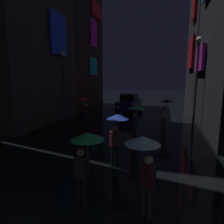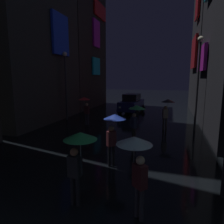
{
  "view_description": "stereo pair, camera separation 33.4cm",
  "coord_description": "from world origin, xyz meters",
  "px_view_note": "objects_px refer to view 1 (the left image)",
  "views": [
    {
      "loc": [
        3.04,
        -0.66,
        3.52
      ],
      "look_at": [
        0.0,
        10.83,
        1.49
      ],
      "focal_mm": 32.0,
      "sensor_mm": 36.0,
      "label": 1
    },
    {
      "loc": [
        3.36,
        -0.57,
        3.52
      ],
      "look_at": [
        0.0,
        10.83,
        1.49
      ],
      "focal_mm": 32.0,
      "sensor_mm": 36.0,
      "label": 2
    }
  ],
  "objects_px": {
    "pedestrian_foreground_right_clear": "(144,154)",
    "pedestrian_far_right_green": "(85,149)",
    "car_distant": "(129,103)",
    "pedestrian_near_crossing_red": "(84,103)",
    "streetlamp_left_far": "(64,78)",
    "pedestrian_midstreet_centre_black": "(166,106)",
    "pedestrian_midstreet_left_blue": "(117,125)",
    "pedestrian_foreground_left_green": "(137,113)",
    "streetlamp_right_far": "(197,74)"
  },
  "relations": [
    {
      "from": "pedestrian_foreground_right_clear",
      "to": "pedestrian_far_right_green",
      "type": "height_order",
      "value": "same"
    },
    {
      "from": "car_distant",
      "to": "pedestrian_near_crossing_red",
      "type": "bearing_deg",
      "value": -109.33
    },
    {
      "from": "pedestrian_foreground_right_clear",
      "to": "pedestrian_far_right_green",
      "type": "xyz_separation_m",
      "value": [
        -1.55,
        0.0,
        0.0
      ]
    },
    {
      "from": "streetlamp_left_far",
      "to": "pedestrian_far_right_green",
      "type": "bearing_deg",
      "value": -59.37
    },
    {
      "from": "pedestrian_midstreet_centre_black",
      "to": "pedestrian_midstreet_left_blue",
      "type": "relative_size",
      "value": 1.0
    },
    {
      "from": "streetlamp_left_far",
      "to": "pedestrian_midstreet_centre_black",
      "type": "bearing_deg",
      "value": -7.28
    },
    {
      "from": "pedestrian_near_crossing_red",
      "to": "car_distant",
      "type": "distance_m",
      "value": 6.96
    },
    {
      "from": "pedestrian_midstreet_centre_black",
      "to": "pedestrian_foreground_left_green",
      "type": "bearing_deg",
      "value": -113.72
    },
    {
      "from": "pedestrian_midstreet_centre_black",
      "to": "pedestrian_near_crossing_red",
      "type": "distance_m",
      "value": 5.92
    },
    {
      "from": "pedestrian_foreground_left_green",
      "to": "car_distant",
      "type": "distance_m",
      "value": 10.04
    },
    {
      "from": "pedestrian_midstreet_left_blue",
      "to": "pedestrian_foreground_left_green",
      "type": "bearing_deg",
      "value": 82.42
    },
    {
      "from": "pedestrian_near_crossing_red",
      "to": "streetlamp_left_far",
      "type": "height_order",
      "value": "streetlamp_left_far"
    },
    {
      "from": "pedestrian_foreground_left_green",
      "to": "pedestrian_foreground_right_clear",
      "type": "height_order",
      "value": "same"
    },
    {
      "from": "pedestrian_near_crossing_red",
      "to": "pedestrian_far_right_green",
      "type": "bearing_deg",
      "value": -66.98
    },
    {
      "from": "pedestrian_near_crossing_red",
      "to": "pedestrian_midstreet_left_blue",
      "type": "bearing_deg",
      "value": -57.15
    },
    {
      "from": "pedestrian_foreground_right_clear",
      "to": "streetlamp_right_far",
      "type": "height_order",
      "value": "streetlamp_right_far"
    },
    {
      "from": "pedestrian_foreground_right_clear",
      "to": "pedestrian_midstreet_centre_black",
      "type": "distance_m",
      "value": 9.22
    },
    {
      "from": "pedestrian_midstreet_centre_black",
      "to": "pedestrian_near_crossing_red",
      "type": "relative_size",
      "value": 1.0
    },
    {
      "from": "pedestrian_midstreet_centre_black",
      "to": "streetlamp_left_far",
      "type": "height_order",
      "value": "streetlamp_left_far"
    },
    {
      "from": "pedestrian_midstreet_centre_black",
      "to": "pedestrian_midstreet_left_blue",
      "type": "height_order",
      "value": "same"
    },
    {
      "from": "pedestrian_midstreet_left_blue",
      "to": "streetlamp_right_far",
      "type": "relative_size",
      "value": 0.35
    },
    {
      "from": "pedestrian_midstreet_centre_black",
      "to": "pedestrian_foreground_right_clear",
      "type": "bearing_deg",
      "value": -93.38
    },
    {
      "from": "pedestrian_foreground_left_green",
      "to": "pedestrian_foreground_right_clear",
      "type": "distance_m",
      "value": 5.82
    },
    {
      "from": "pedestrian_midstreet_left_blue",
      "to": "streetlamp_left_far",
      "type": "xyz_separation_m",
      "value": [
        -6.25,
        7.45,
        1.83
      ]
    },
    {
      "from": "pedestrian_far_right_green",
      "to": "car_distant",
      "type": "distance_m",
      "value": 15.62
    },
    {
      "from": "streetlamp_right_far",
      "to": "car_distant",
      "type": "bearing_deg",
      "value": 132.08
    },
    {
      "from": "pedestrian_foreground_left_green",
      "to": "pedestrian_midstreet_left_blue",
      "type": "height_order",
      "value": "same"
    },
    {
      "from": "pedestrian_foreground_right_clear",
      "to": "car_distant",
      "type": "height_order",
      "value": "pedestrian_foreground_right_clear"
    },
    {
      "from": "pedestrian_foreground_right_clear",
      "to": "pedestrian_near_crossing_red",
      "type": "relative_size",
      "value": 1.0
    },
    {
      "from": "pedestrian_midstreet_left_blue",
      "to": "pedestrian_near_crossing_red",
      "type": "relative_size",
      "value": 1.0
    },
    {
      "from": "car_distant",
      "to": "streetlamp_right_far",
      "type": "xyz_separation_m",
      "value": [
        5.47,
        -6.06,
        2.84
      ]
    },
    {
      "from": "pedestrian_near_crossing_red",
      "to": "streetlamp_right_far",
      "type": "relative_size",
      "value": 0.35
    },
    {
      "from": "pedestrian_midstreet_left_blue",
      "to": "streetlamp_left_far",
      "type": "relative_size",
      "value": 0.38
    },
    {
      "from": "pedestrian_foreground_left_green",
      "to": "streetlamp_right_far",
      "type": "bearing_deg",
      "value": 47.97
    },
    {
      "from": "pedestrian_foreground_right_clear",
      "to": "pedestrian_midstreet_left_blue",
      "type": "relative_size",
      "value": 1.0
    },
    {
      "from": "pedestrian_near_crossing_red",
      "to": "pedestrian_foreground_right_clear",
      "type": "bearing_deg",
      "value": -59.16
    },
    {
      "from": "pedestrian_far_right_green",
      "to": "pedestrian_foreground_left_green",
      "type": "bearing_deg",
      "value": 84.3
    },
    {
      "from": "streetlamp_right_far",
      "to": "pedestrian_foreground_left_green",
      "type": "bearing_deg",
      "value": -132.03
    },
    {
      "from": "pedestrian_foreground_left_green",
      "to": "streetlamp_left_far",
      "type": "relative_size",
      "value": 0.38
    },
    {
      "from": "pedestrian_foreground_left_green",
      "to": "pedestrian_midstreet_centre_black",
      "type": "xyz_separation_m",
      "value": [
        1.52,
        3.46,
        0.0
      ]
    },
    {
      "from": "pedestrian_midstreet_centre_black",
      "to": "streetlamp_left_far",
      "type": "relative_size",
      "value": 0.38
    },
    {
      "from": "pedestrian_foreground_left_green",
      "to": "pedestrian_midstreet_left_blue",
      "type": "xyz_separation_m",
      "value": [
        -0.39,
        -2.94,
        0.0
      ]
    },
    {
      "from": "pedestrian_foreground_right_clear",
      "to": "pedestrian_near_crossing_red",
      "type": "distance_m",
      "value": 10.49
    },
    {
      "from": "pedestrian_foreground_left_green",
      "to": "car_distant",
      "type": "bearing_deg",
      "value": 102.17
    },
    {
      "from": "pedestrian_midstreet_left_blue",
      "to": "car_distant",
      "type": "bearing_deg",
      "value": 97.69
    },
    {
      "from": "pedestrian_midstreet_left_blue",
      "to": "streetlamp_right_far",
      "type": "height_order",
      "value": "streetlamp_right_far"
    },
    {
      "from": "pedestrian_foreground_right_clear",
      "to": "pedestrian_near_crossing_red",
      "type": "height_order",
      "value": "same"
    },
    {
      "from": "car_distant",
      "to": "pedestrian_midstreet_left_blue",
      "type": "bearing_deg",
      "value": -82.31
    },
    {
      "from": "pedestrian_foreground_left_green",
      "to": "streetlamp_right_far",
      "type": "height_order",
      "value": "streetlamp_right_far"
    },
    {
      "from": "pedestrian_foreground_right_clear",
      "to": "pedestrian_midstreet_left_blue",
      "type": "height_order",
      "value": "same"
    }
  ]
}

